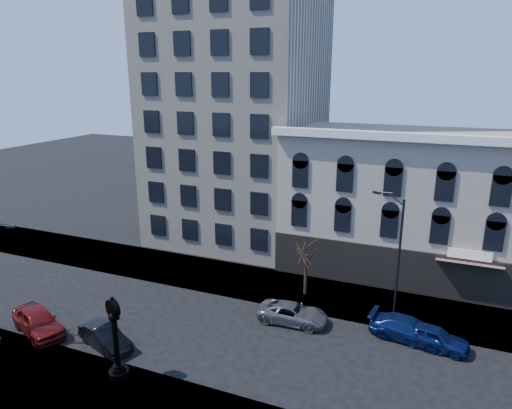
% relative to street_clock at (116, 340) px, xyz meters
% --- Properties ---
extents(ground, '(160.00, 160.00, 0.00)m').
position_rel_street_clock_xyz_m(ground, '(2.30, 6.00, -2.34)').
color(ground, black).
rests_on(ground, ground).
extents(sidewalk_far, '(160.00, 6.00, 0.12)m').
position_rel_street_clock_xyz_m(sidewalk_far, '(2.30, 14.00, -2.28)').
color(sidewalk_far, gray).
rests_on(sidewalk_far, ground).
extents(cream_tower, '(15.90, 15.40, 42.50)m').
position_rel_street_clock_xyz_m(cream_tower, '(-3.81, 24.88, 16.97)').
color(cream_tower, beige).
rests_on(cream_tower, ground).
extents(victorian_row, '(22.60, 11.19, 12.50)m').
position_rel_street_clock_xyz_m(victorian_row, '(14.30, 21.89, 3.65)').
color(victorian_row, '#A89C8A').
rests_on(victorian_row, ground).
extents(street_clock, '(1.12, 1.12, 4.92)m').
position_rel_street_clock_xyz_m(street_clock, '(0.00, 0.00, 0.00)').
color(street_clock, black).
rests_on(street_clock, sidewalk_near).
extents(street_lamp_far, '(2.30, 0.99, 9.19)m').
position_rel_street_clock_xyz_m(street_lamp_far, '(13.10, 12.21, 4.71)').
color(street_lamp_far, black).
rests_on(street_lamp_far, sidewalk_far).
extents(bare_tree_far, '(3.02, 3.02, 5.18)m').
position_rel_street_clock_xyz_m(bare_tree_far, '(6.94, 13.63, 1.68)').
color(bare_tree_far, '#302418').
rests_on(bare_tree_far, sidewalk_far).
extents(car_near_a, '(5.36, 3.73, 1.69)m').
position_rel_street_clock_xyz_m(car_near_a, '(-7.89, 1.74, -1.50)').
color(car_near_a, maroon).
rests_on(car_near_a, ground).
extents(car_near_b, '(4.45, 2.78, 1.38)m').
position_rel_street_clock_xyz_m(car_near_b, '(-2.70, 2.09, -1.65)').
color(car_near_b, black).
rests_on(car_near_b, ground).
extents(car_far_a, '(4.92, 2.44, 1.34)m').
position_rel_street_clock_xyz_m(car_far_a, '(7.29, 9.39, -1.67)').
color(car_far_a, '#595B60').
rests_on(car_far_a, ground).
extents(car_far_b, '(5.27, 2.75, 1.46)m').
position_rel_street_clock_xyz_m(car_far_b, '(14.87, 10.19, -1.62)').
color(car_far_b, '#0C194C').
rests_on(car_far_b, ground).
extents(car_far_c, '(4.42, 2.27, 1.44)m').
position_rel_street_clock_xyz_m(car_far_c, '(16.38, 9.85, -1.62)').
color(car_far_c, '#0C194C').
rests_on(car_far_c, ground).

